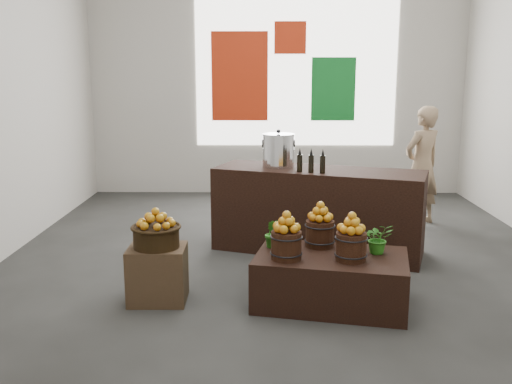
{
  "coord_description": "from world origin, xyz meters",
  "views": [
    {
      "loc": [
        -0.22,
        -5.81,
        1.97
      ],
      "look_at": [
        -0.29,
        -0.4,
        0.83
      ],
      "focal_mm": 40.0,
      "sensor_mm": 36.0,
      "label": 1
    }
  ],
  "objects_px": {
    "crate": "(158,274)",
    "wicker_basket": "(156,237)",
    "stock_pot_left": "(278,151)",
    "display_table": "(331,280)",
    "shopper": "(422,166)",
    "counter": "(318,211)"
  },
  "relations": [
    {
      "from": "stock_pot_left",
      "to": "counter",
      "type": "bearing_deg",
      "value": -18.99
    },
    {
      "from": "crate",
      "to": "stock_pot_left",
      "type": "height_order",
      "value": "stock_pot_left"
    },
    {
      "from": "wicker_basket",
      "to": "counter",
      "type": "distance_m",
      "value": 2.11
    },
    {
      "from": "crate",
      "to": "wicker_basket",
      "type": "relative_size",
      "value": 1.25
    },
    {
      "from": "display_table",
      "to": "shopper",
      "type": "relative_size",
      "value": 0.82
    },
    {
      "from": "shopper",
      "to": "stock_pot_left",
      "type": "bearing_deg",
      "value": -1.63
    },
    {
      "from": "stock_pot_left",
      "to": "wicker_basket",
      "type": "bearing_deg",
      "value": -124.17
    },
    {
      "from": "stock_pot_left",
      "to": "shopper",
      "type": "height_order",
      "value": "shopper"
    },
    {
      "from": "wicker_basket",
      "to": "counter",
      "type": "height_order",
      "value": "counter"
    },
    {
      "from": "display_table",
      "to": "stock_pot_left",
      "type": "height_order",
      "value": "stock_pot_left"
    },
    {
      "from": "crate",
      "to": "wicker_basket",
      "type": "distance_m",
      "value": 0.34
    },
    {
      "from": "crate",
      "to": "shopper",
      "type": "bearing_deg",
      "value": 41.69
    },
    {
      "from": "wicker_basket",
      "to": "stock_pot_left",
      "type": "distance_m",
      "value": 2.0
    },
    {
      "from": "counter",
      "to": "stock_pot_left",
      "type": "xyz_separation_m",
      "value": [
        -0.44,
        0.15,
        0.64
      ]
    },
    {
      "from": "wicker_basket",
      "to": "shopper",
      "type": "height_order",
      "value": "shopper"
    },
    {
      "from": "stock_pot_left",
      "to": "crate",
      "type": "bearing_deg",
      "value": -124.17
    },
    {
      "from": "display_table",
      "to": "counter",
      "type": "bearing_deg",
      "value": 100.77
    },
    {
      "from": "counter",
      "to": "shopper",
      "type": "bearing_deg",
      "value": 58.66
    },
    {
      "from": "crate",
      "to": "wicker_basket",
      "type": "xyz_separation_m",
      "value": [
        0.0,
        0.0,
        0.34
      ]
    },
    {
      "from": "crate",
      "to": "display_table",
      "type": "relative_size",
      "value": 0.39
    },
    {
      "from": "crate",
      "to": "shopper",
      "type": "relative_size",
      "value": 0.32
    },
    {
      "from": "stock_pot_left",
      "to": "shopper",
      "type": "bearing_deg",
      "value": 29.18
    }
  ]
}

